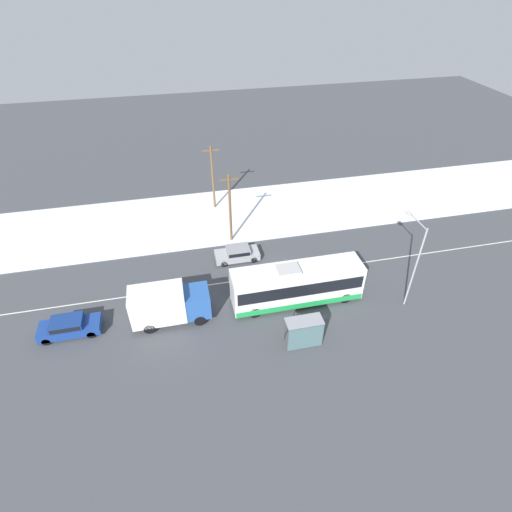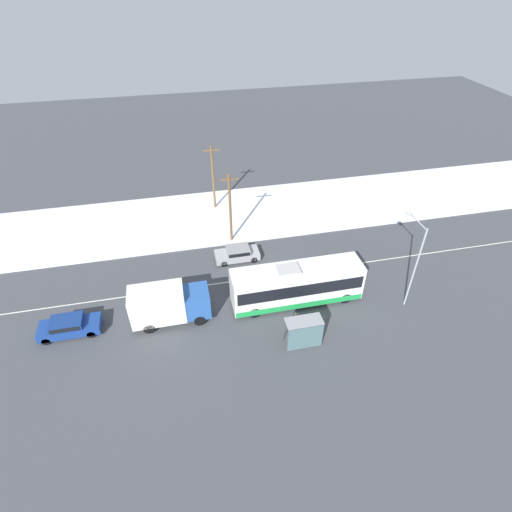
# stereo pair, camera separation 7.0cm
# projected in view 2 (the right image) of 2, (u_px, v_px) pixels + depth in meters

# --- Properties ---
(ground_plane) EXTENTS (120.00, 120.00, 0.00)m
(ground_plane) POSITION_uv_depth(u_px,v_px,m) (278.00, 275.00, 36.06)
(ground_plane) COLOR #424449
(snow_lot) EXTENTS (80.00, 11.09, 0.12)m
(snow_lot) POSITION_uv_depth(u_px,v_px,m) (253.00, 212.00, 44.61)
(snow_lot) COLOR silver
(snow_lot) RESTS_ON ground_plane
(lane_marking_center) EXTENTS (60.00, 0.12, 0.00)m
(lane_marking_center) POSITION_uv_depth(u_px,v_px,m) (278.00, 275.00, 36.06)
(lane_marking_center) COLOR silver
(lane_marking_center) RESTS_ON ground_plane
(city_bus) EXTENTS (10.67, 2.57, 3.56)m
(city_bus) POSITION_uv_depth(u_px,v_px,m) (297.00, 284.00, 32.42)
(city_bus) COLOR white
(city_bus) RESTS_ON ground_plane
(box_truck) EXTENTS (6.03, 2.30, 3.20)m
(box_truck) POSITION_uv_depth(u_px,v_px,m) (168.00, 304.00, 30.65)
(box_truck) COLOR silver
(box_truck) RESTS_ON ground_plane
(sedan_car) EXTENTS (4.12, 1.80, 1.30)m
(sedan_car) POSITION_uv_depth(u_px,v_px,m) (237.00, 253.00, 37.44)
(sedan_car) COLOR #9E9EA3
(sedan_car) RESTS_ON ground_plane
(parked_car_near_truck) EXTENTS (4.50, 1.80, 1.40)m
(parked_car_near_truck) POSITION_uv_depth(u_px,v_px,m) (69.00, 326.00, 30.16)
(parked_car_near_truck) COLOR navy
(parked_car_near_truck) RESTS_ON ground_plane
(pedestrian_at_stop) EXTENTS (0.61, 0.27, 1.70)m
(pedestrian_at_stop) POSITION_uv_depth(u_px,v_px,m) (297.00, 320.00, 30.26)
(pedestrian_at_stop) COLOR #23232D
(pedestrian_at_stop) RESTS_ON ground_plane
(bus_shelter) EXTENTS (2.69, 1.20, 2.40)m
(bus_shelter) POSITION_uv_depth(u_px,v_px,m) (305.00, 331.00, 28.59)
(bus_shelter) COLOR gray
(bus_shelter) RESTS_ON ground_plane
(streetlamp) EXTENTS (0.36, 2.90, 7.50)m
(streetlamp) POSITION_uv_depth(u_px,v_px,m) (414.00, 254.00, 30.64)
(streetlamp) COLOR #9EA3A8
(streetlamp) RESTS_ON ground_plane
(utility_pole_roadside) EXTENTS (1.80, 0.24, 7.26)m
(utility_pole_roadside) POSITION_uv_depth(u_px,v_px,m) (230.00, 208.00, 38.03)
(utility_pole_roadside) COLOR brown
(utility_pole_roadside) RESTS_ON ground_plane
(utility_pole_snowlot) EXTENTS (1.80, 0.24, 7.37)m
(utility_pole_snowlot) POSITION_uv_depth(u_px,v_px,m) (213.00, 177.00, 43.08)
(utility_pole_snowlot) COLOR brown
(utility_pole_snowlot) RESTS_ON ground_plane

